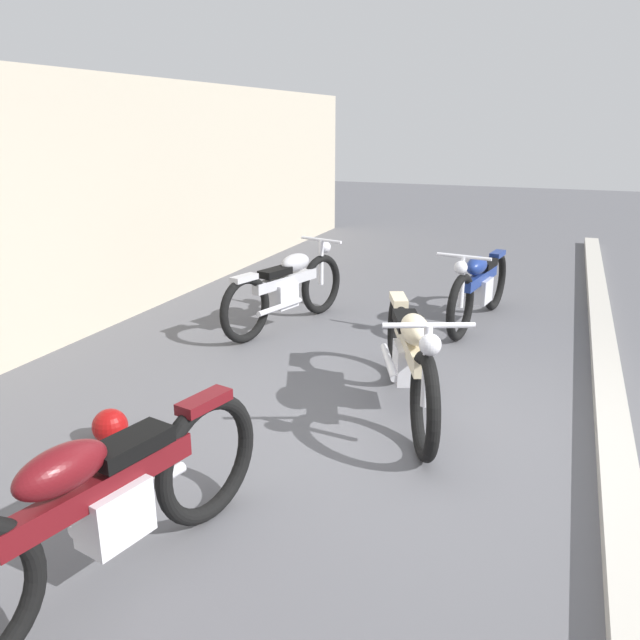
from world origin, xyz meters
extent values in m
plane|color=#56565B|center=(0.00, 0.00, 0.00)|extent=(40.00, 40.00, 0.00)
cube|color=#B7B2A8|center=(0.00, -1.46, 0.06)|extent=(18.00, 0.24, 0.12)
sphere|color=maroon|center=(-0.89, 2.01, 0.13)|extent=(0.26, 0.26, 0.26)
torus|color=black|center=(2.37, 0.00, 0.37)|extent=(0.74, 0.21, 0.74)
torus|color=black|center=(3.71, -0.21, 0.37)|extent=(0.74, 0.21, 0.74)
cube|color=silver|center=(3.09, -0.11, 0.39)|extent=(0.35, 0.25, 0.28)
cube|color=navy|center=(3.04, -0.11, 0.55)|extent=(1.04, 0.26, 0.12)
ellipsoid|color=navy|center=(2.86, -0.08, 0.73)|extent=(0.47, 0.27, 0.20)
cube|color=black|center=(3.22, -0.14, 0.68)|extent=(0.43, 0.24, 0.08)
cube|color=navy|center=(3.71, -0.21, 0.71)|extent=(0.34, 0.17, 0.06)
cylinder|color=silver|center=(2.37, 0.00, 0.64)|extent=(0.06, 0.06, 0.55)
cylinder|color=silver|center=(2.37, 0.00, 0.92)|extent=(0.13, 0.58, 0.04)
sphere|color=silver|center=(2.29, 0.01, 0.82)|extent=(0.14, 0.14, 0.14)
cylinder|color=silver|center=(3.31, -0.03, 0.32)|extent=(0.71, 0.17, 0.06)
torus|color=black|center=(-0.25, -0.18, 0.39)|extent=(0.76, 0.38, 0.78)
torus|color=black|center=(1.08, 0.36, 0.39)|extent=(0.76, 0.38, 0.78)
cube|color=silver|center=(0.46, 0.11, 0.41)|extent=(0.40, 0.33, 0.30)
cube|color=beige|center=(0.41, 0.09, 0.58)|extent=(1.06, 0.51, 0.13)
ellipsoid|color=beige|center=(0.24, 0.02, 0.77)|extent=(0.52, 0.37, 0.21)
cube|color=black|center=(0.59, 0.16, 0.72)|extent=(0.47, 0.34, 0.09)
cube|color=beige|center=(1.08, 0.36, 0.75)|extent=(0.36, 0.25, 0.06)
cylinder|color=silver|center=(-0.25, -0.18, 0.68)|extent=(0.06, 0.06, 0.59)
cylinder|color=silver|center=(-0.25, -0.18, 0.98)|extent=(0.27, 0.59, 0.04)
sphere|color=silver|center=(-0.33, -0.21, 0.87)|extent=(0.15, 0.15, 0.15)
cylinder|color=silver|center=(0.61, 0.31, 0.34)|extent=(0.72, 0.34, 0.06)
torus|color=black|center=(-1.43, 0.84, 0.39)|extent=(0.79, 0.26, 0.78)
cube|color=silver|center=(-2.09, 0.99, 0.41)|extent=(0.38, 0.28, 0.30)
cube|color=#590F14|center=(-2.14, 1.00, 0.59)|extent=(1.10, 0.34, 0.13)
ellipsoid|color=#590F14|center=(-2.33, 1.04, 0.78)|extent=(0.51, 0.31, 0.21)
cube|color=black|center=(-1.95, 0.96, 0.72)|extent=(0.46, 0.28, 0.09)
cube|color=#590F14|center=(-1.43, 0.84, 0.76)|extent=(0.36, 0.20, 0.06)
cylinder|color=silver|center=(-1.85, 1.07, 0.34)|extent=(0.75, 0.22, 0.06)
torus|color=black|center=(2.77, 1.76, 0.37)|extent=(0.73, 0.28, 0.73)
torus|color=black|center=(1.47, 2.12, 0.37)|extent=(0.73, 0.28, 0.73)
cube|color=silver|center=(2.07, 1.95, 0.39)|extent=(0.36, 0.28, 0.28)
cube|color=#ADADB2|center=(2.12, 1.94, 0.55)|extent=(1.02, 0.37, 0.12)
ellipsoid|color=#ADADB2|center=(2.30, 1.89, 0.73)|extent=(0.48, 0.31, 0.20)
cube|color=black|center=(1.95, 1.99, 0.68)|extent=(0.43, 0.28, 0.08)
cube|color=#ADADB2|center=(1.47, 2.12, 0.71)|extent=(0.34, 0.20, 0.06)
cylinder|color=silver|center=(2.77, 1.76, 0.64)|extent=(0.06, 0.06, 0.55)
cylinder|color=silver|center=(2.77, 1.76, 0.92)|extent=(0.19, 0.57, 0.04)
sphere|color=silver|center=(2.85, 1.74, 0.82)|extent=(0.14, 0.14, 0.14)
cylinder|color=silver|center=(1.85, 1.89, 0.32)|extent=(0.69, 0.24, 0.06)
camera|label=1|loc=(-4.25, -0.96, 2.27)|focal=35.55mm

